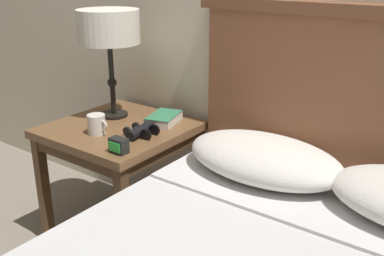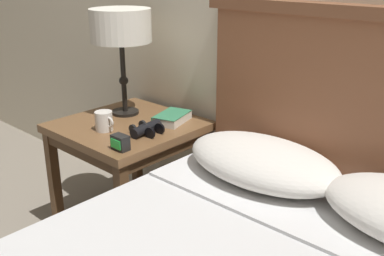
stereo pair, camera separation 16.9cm
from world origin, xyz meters
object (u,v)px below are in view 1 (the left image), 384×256
alarm_clock (119,145)px  table_lamp (109,30)px  book_on_nightstand (164,119)px  binoculars_pair (141,130)px  coffee_mug (97,124)px  nightstand (120,141)px

alarm_clock → table_lamp: bearing=138.0°
book_on_nightstand → binoculars_pair: 0.18m
table_lamp → alarm_clock: size_ratio=7.06×
table_lamp → book_on_nightstand: 0.46m
alarm_clock → coffee_mug: bearing=157.6°
coffee_mug → alarm_clock: bearing=-22.4°
nightstand → coffee_mug: size_ratio=5.63×
book_on_nightstand → alarm_clock: bearing=-77.3°
nightstand → coffee_mug: coffee_mug is taller
book_on_nightstand → coffee_mug: (-0.14, -0.28, 0.02)m
nightstand → table_lamp: table_lamp is taller
book_on_nightstand → coffee_mug: size_ratio=1.98×
table_lamp → coffee_mug: bearing=-61.5°
book_on_nightstand → binoculars_pair: bearing=-81.4°
coffee_mug → alarm_clock: coffee_mug is taller
nightstand → coffee_mug: bearing=-91.0°
table_lamp → alarm_clock: (0.33, -0.30, -0.38)m
nightstand → book_on_nightstand: size_ratio=2.85×
nightstand → binoculars_pair: bearing=-11.2°
nightstand → alarm_clock: (0.22, -0.22, 0.11)m
book_on_nightstand → binoculars_pair: (0.03, -0.18, 0.00)m
binoculars_pair → alarm_clock: bearing=-73.4°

